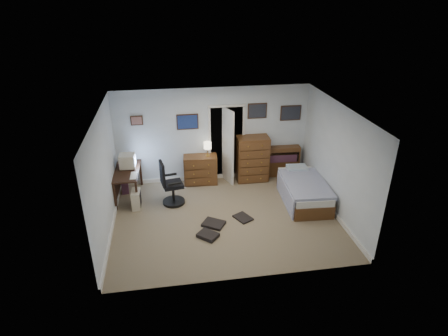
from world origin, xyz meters
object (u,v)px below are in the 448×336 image
at_px(bed, 303,190).
at_px(low_dresser, 200,170).
at_px(office_chair, 170,188).
at_px(tall_dresser, 252,159).
at_px(computer_desk, 124,177).

bearing_deg(bed, low_dresser, 154.35).
bearing_deg(office_chair, bed, -16.75).
relative_size(low_dresser, tall_dresser, 0.71).
distance_m(low_dresser, tall_dresser, 1.41).
relative_size(computer_desk, office_chair, 1.15).
distance_m(office_chair, tall_dresser, 2.40).
distance_m(low_dresser, bed, 2.71).
xyz_separation_m(computer_desk, bed, (4.27, -0.86, -0.28)).
bearing_deg(computer_desk, low_dresser, 15.31).
height_order(computer_desk, tall_dresser, tall_dresser).
distance_m(tall_dresser, bed, 1.65).
distance_m(computer_desk, bed, 4.37).
distance_m(computer_desk, low_dresser, 1.97).
bearing_deg(office_chair, low_dresser, 39.34).
bearing_deg(computer_desk, office_chair, -22.74).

